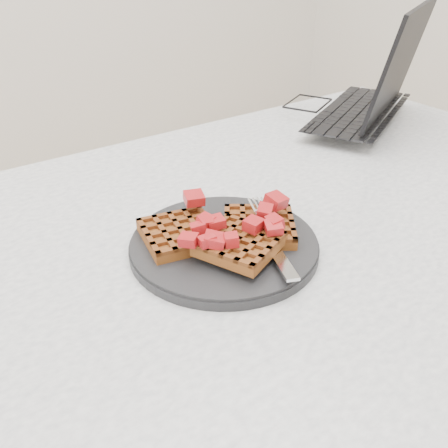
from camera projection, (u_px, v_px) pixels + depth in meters
name	position (u px, v px, depth m)	size (l,w,h in m)	color
table	(292.00, 270.00, 0.81)	(1.20, 0.80, 0.75)	white
plate	(224.00, 245.00, 0.65)	(0.25, 0.25, 0.02)	black
waffles	(226.00, 234.00, 0.64)	(0.21, 0.19, 0.03)	brown
strawberry_pile	(224.00, 214.00, 0.63)	(0.15, 0.15, 0.02)	maroon
fork	(269.00, 238.00, 0.64)	(0.02, 0.18, 0.02)	silver
laptop	(347.00, 103.00, 1.08)	(0.43, 0.39, 0.25)	black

